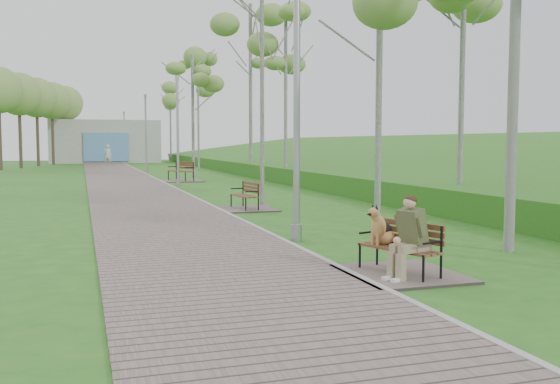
# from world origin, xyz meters

# --- Properties ---
(ground) EXTENTS (120.00, 120.00, 0.00)m
(ground) POSITION_xyz_m (0.00, 0.00, 0.00)
(ground) COLOR #245F1D
(ground) RESTS_ON ground
(walkway) EXTENTS (3.50, 67.00, 0.04)m
(walkway) POSITION_xyz_m (-1.75, 21.50, 0.02)
(walkway) COLOR #665852
(walkway) RESTS_ON ground
(kerb) EXTENTS (0.10, 67.00, 0.05)m
(kerb) POSITION_xyz_m (0.00, 21.50, 0.03)
(kerb) COLOR #999993
(kerb) RESTS_ON ground
(embankment) EXTENTS (14.00, 70.00, 1.60)m
(embankment) POSITION_xyz_m (12.00, 20.00, 0.00)
(embankment) COLOR #418024
(embankment) RESTS_ON ground
(building_north) EXTENTS (10.00, 5.20, 4.00)m
(building_north) POSITION_xyz_m (-1.50, 50.97, 1.99)
(building_north) COLOR #9E9E99
(building_north) RESTS_ON ground
(bench_main) EXTENTS (1.57, 1.75, 1.37)m
(bench_main) POSITION_xyz_m (0.59, -2.88, 0.38)
(bench_main) COLOR #665852
(bench_main) RESTS_ON ground
(bench_second) EXTENTS (1.59, 1.77, 0.98)m
(bench_second) POSITION_xyz_m (0.72, 6.40, 0.18)
(bench_second) COLOR #665852
(bench_second) RESTS_ON ground
(bench_third) EXTENTS (1.99, 2.21, 1.22)m
(bench_third) POSITION_xyz_m (0.97, 20.04, 0.23)
(bench_third) COLOR #665852
(bench_third) RESTS_ON ground
(lamp_post_near) EXTENTS (0.22, 0.22, 5.68)m
(lamp_post_near) POSITION_xyz_m (0.27, 0.61, 2.65)
(lamp_post_near) COLOR #919398
(lamp_post_near) RESTS_ON ground
(lamp_post_second) EXTENTS (0.19, 0.19, 4.83)m
(lamp_post_second) POSITION_xyz_m (0.37, 16.78, 2.26)
(lamp_post_second) COLOR #919398
(lamp_post_second) RESTS_ON ground
(lamp_post_third) EXTENTS (0.20, 0.20, 5.07)m
(lamp_post_third) POSITION_xyz_m (0.38, 31.01, 2.37)
(lamp_post_third) COLOR #919398
(lamp_post_third) RESTS_ON ground
(lamp_post_far) EXTENTS (0.18, 0.18, 4.78)m
(lamp_post_far) POSITION_xyz_m (0.16, 48.91, 2.23)
(lamp_post_far) COLOR #919398
(lamp_post_far) RESTS_ON ground
(pedestrian_near) EXTENTS (0.72, 0.56, 1.75)m
(pedestrian_near) POSITION_xyz_m (-1.62, 42.32, 0.88)
(pedestrian_near) COLOR silver
(pedestrian_near) RESTS_ON ground
(birch_mid_b) EXTENTS (2.43, 2.43, 8.33)m
(birch_mid_b) POSITION_xyz_m (5.14, 16.09, 6.54)
(birch_mid_b) COLOR silver
(birch_mid_b) RESTS_ON ground
(birch_mid_c) EXTENTS (2.41, 2.41, 6.83)m
(birch_mid_c) POSITION_xyz_m (2.07, 22.69, 5.36)
(birch_mid_c) COLOR silver
(birch_mid_c) RESTS_ON ground
(birch_far_a) EXTENTS (2.56, 2.56, 10.04)m
(birch_far_a) POSITION_xyz_m (5.51, 23.55, 7.88)
(birch_far_a) COLOR silver
(birch_far_a) RESTS_ON ground
(birch_far_b) EXTENTS (2.34, 2.34, 8.15)m
(birch_far_b) POSITION_xyz_m (3.82, 30.79, 6.40)
(birch_far_b) COLOR silver
(birch_far_b) RESTS_ON ground
(birch_distant_b) EXTENTS (2.49, 2.49, 8.10)m
(birch_distant_b) POSITION_xyz_m (4.70, 50.80, 6.36)
(birch_distant_b) COLOR silver
(birch_distant_b) RESTS_ON ground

